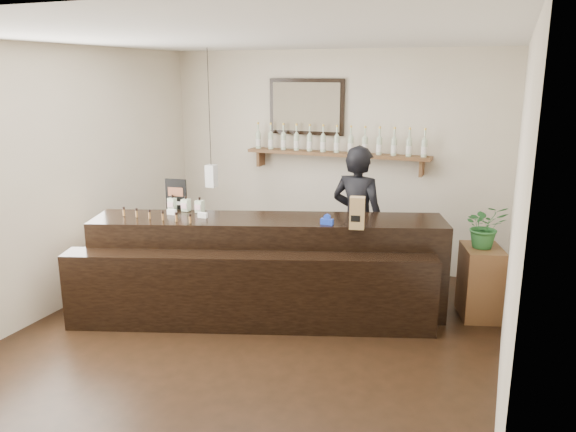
# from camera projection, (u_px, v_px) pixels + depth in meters

# --- Properties ---
(ground) EXTENTS (5.00, 5.00, 0.00)m
(ground) POSITION_uv_depth(u_px,v_px,m) (252.00, 338.00, 5.45)
(ground) COLOR black
(ground) RESTS_ON ground
(room_shell) EXTENTS (5.00, 5.00, 5.00)m
(room_shell) POSITION_uv_depth(u_px,v_px,m) (249.00, 165.00, 5.03)
(room_shell) COLOR beige
(room_shell) RESTS_ON ground
(back_wall_decor) EXTENTS (2.66, 0.96, 1.69)m
(back_wall_decor) POSITION_uv_depth(u_px,v_px,m) (319.00, 133.00, 7.21)
(back_wall_decor) COLOR brown
(back_wall_decor) RESTS_ON ground
(counter) EXTENTS (3.69, 2.15, 1.20)m
(counter) POSITION_uv_depth(u_px,v_px,m) (263.00, 271.00, 5.89)
(counter) COLOR black
(counter) RESTS_ON ground
(promo_sign) EXTENTS (0.25, 0.05, 0.34)m
(promo_sign) POSITION_uv_depth(u_px,v_px,m) (176.00, 194.00, 6.21)
(promo_sign) COLOR black
(promo_sign) RESTS_ON counter
(paper_bag) EXTENTS (0.16, 0.14, 0.32)m
(paper_bag) POSITION_uv_depth(u_px,v_px,m) (357.00, 213.00, 5.44)
(paper_bag) COLOR olive
(paper_bag) RESTS_ON counter
(tape_dispenser) EXTENTS (0.13, 0.05, 0.11)m
(tape_dispenser) POSITION_uv_depth(u_px,v_px,m) (327.00, 220.00, 5.62)
(tape_dispenser) COLOR #1936B1
(tape_dispenser) RESTS_ON counter
(side_cabinet) EXTENTS (0.51, 0.61, 0.76)m
(side_cabinet) POSITION_uv_depth(u_px,v_px,m) (480.00, 282.00, 5.88)
(side_cabinet) COLOR brown
(side_cabinet) RESTS_ON ground
(potted_plant) EXTENTS (0.51, 0.48, 0.46)m
(potted_plant) POSITION_uv_depth(u_px,v_px,m) (485.00, 226.00, 5.73)
(potted_plant) COLOR #2A692F
(potted_plant) RESTS_ON side_cabinet
(shopkeeper) EXTENTS (0.79, 0.60, 1.96)m
(shopkeeper) POSITION_uv_depth(u_px,v_px,m) (358.00, 211.00, 6.39)
(shopkeeper) COLOR black
(shopkeeper) RESTS_ON ground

